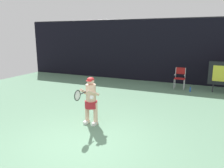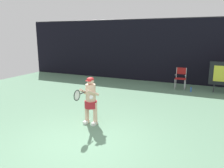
# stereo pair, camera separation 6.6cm
# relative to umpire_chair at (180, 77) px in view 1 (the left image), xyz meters

# --- Properties ---
(ground) EXTENTS (18.00, 22.00, 0.03)m
(ground) POSITION_rel_umpire_chair_xyz_m (-1.49, -7.43, -0.63)
(ground) COLOR slate
(backdrop_screen) EXTENTS (18.00, 0.12, 3.66)m
(backdrop_screen) POSITION_rel_umpire_chair_xyz_m (-1.49, 1.25, 1.19)
(backdrop_screen) COLOR black
(backdrop_screen) RESTS_ON ground
(umpire_chair) EXTENTS (0.52, 0.44, 1.08)m
(umpire_chair) POSITION_rel_umpire_chair_xyz_m (0.00, 0.00, 0.00)
(umpire_chair) COLOR #B7B7BC
(umpire_chair) RESTS_ON ground
(water_bottle) EXTENTS (0.07, 0.07, 0.27)m
(water_bottle) POSITION_rel_umpire_chair_xyz_m (0.58, -0.51, -0.50)
(water_bottle) COLOR blue
(water_bottle) RESTS_ON ground
(tennis_player) EXTENTS (0.54, 0.62, 1.49)m
(tennis_player) POSITION_rel_umpire_chair_xyz_m (-1.95, -5.95, 0.20)
(tennis_player) COLOR white
(tennis_player) RESTS_ON ground
(tennis_racket) EXTENTS (0.03, 0.60, 0.31)m
(tennis_racket) POSITION_rel_umpire_chair_xyz_m (-1.98, -6.61, 0.47)
(tennis_racket) COLOR black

